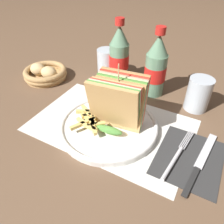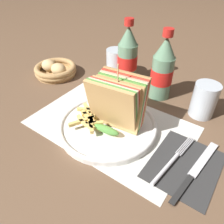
% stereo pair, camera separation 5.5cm
% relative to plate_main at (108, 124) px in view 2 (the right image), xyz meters
% --- Properties ---
extents(ground_plane, '(4.00, 4.00, 0.00)m').
position_rel_plate_main_xyz_m(ground_plane, '(0.00, -0.00, -0.01)').
color(ground_plane, brown).
extents(placemat, '(0.43, 0.28, 0.00)m').
position_rel_plate_main_xyz_m(placemat, '(0.01, 0.01, -0.01)').
color(placemat, silver).
rests_on(placemat, ground_plane).
extents(plate_main, '(0.26, 0.26, 0.02)m').
position_rel_plate_main_xyz_m(plate_main, '(0.00, 0.00, 0.00)').
color(plate_main, white).
rests_on(plate_main, ground_plane).
extents(club_sandwich, '(0.14, 0.12, 0.17)m').
position_rel_plate_main_xyz_m(club_sandwich, '(0.02, 0.02, 0.07)').
color(club_sandwich, tan).
rests_on(club_sandwich, plate_main).
extents(fries_pile, '(0.10, 0.11, 0.02)m').
position_rel_plate_main_xyz_m(fries_pile, '(-0.04, -0.02, 0.02)').
color(fries_pile, '#E5C166').
rests_on(fries_pile, plate_main).
extents(ketchup_blob, '(0.04, 0.03, 0.01)m').
position_rel_plate_main_xyz_m(ketchup_blob, '(-0.05, 0.01, 0.02)').
color(ketchup_blob, maroon).
rests_on(ketchup_blob, plate_main).
extents(napkin, '(0.15, 0.18, 0.00)m').
position_rel_plate_main_xyz_m(napkin, '(0.22, -0.01, -0.01)').
color(napkin, '#2D2D2D').
rests_on(napkin, ground_plane).
extents(fork, '(0.03, 0.18, 0.01)m').
position_rel_plate_main_xyz_m(fork, '(0.19, -0.02, -0.00)').
color(fork, silver).
rests_on(fork, napkin).
extents(knife, '(0.04, 0.21, 0.00)m').
position_rel_plate_main_xyz_m(knife, '(0.24, -0.01, -0.00)').
color(knife, black).
rests_on(knife, napkin).
extents(coke_bottle_near, '(0.07, 0.07, 0.22)m').
position_rel_plate_main_xyz_m(coke_bottle_near, '(-0.10, 0.25, 0.08)').
color(coke_bottle_near, slate).
rests_on(coke_bottle_near, ground_plane).
extents(coke_bottle_far, '(0.07, 0.07, 0.22)m').
position_rel_plate_main_xyz_m(coke_bottle_far, '(0.04, 0.22, 0.08)').
color(coke_bottle_far, slate).
rests_on(coke_bottle_far, ground_plane).
extents(glass_near, '(0.07, 0.07, 0.10)m').
position_rel_plate_main_xyz_m(glass_near, '(0.19, 0.20, 0.03)').
color(glass_near, silver).
rests_on(glass_near, ground_plane).
extents(glass_far, '(0.07, 0.07, 0.10)m').
position_rel_plate_main_xyz_m(glass_far, '(-0.15, 0.26, 0.03)').
color(glass_far, silver).
rests_on(glass_far, ground_plane).
extents(bread_basket, '(0.15, 0.15, 0.06)m').
position_rel_plate_main_xyz_m(bread_basket, '(-0.34, 0.12, 0.01)').
color(bread_basket, '#AD8451').
rests_on(bread_basket, ground_plane).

